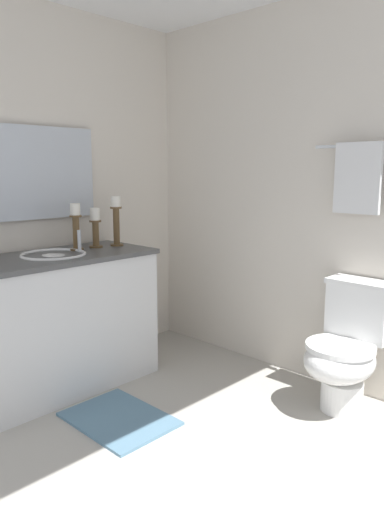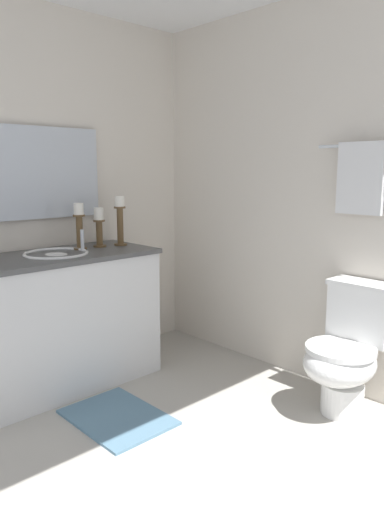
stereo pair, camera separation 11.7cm
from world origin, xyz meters
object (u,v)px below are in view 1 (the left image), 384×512
(sink_basin, at_px, (54,261))
(toilet, at_px, (346,350))
(vanity_cabinet, at_px, (57,322))
(mirror, at_px, (27,173))
(candle_holder_short, at_px, (95,227))
(bath_mat, at_px, (119,419))
(candle_holder_tall, at_px, (116,220))
(candle_holder_mid, at_px, (76,225))
(towel_bar, at_px, (361,145))
(towel_near_vanity, at_px, (358,178))

(sink_basin, height_order, toilet, sink_basin)
(vanity_cabinet, bearing_deg, mirror, 179.99)
(vanity_cabinet, bearing_deg, candle_holder_short, 100.07)
(vanity_cabinet, xyz_separation_m, sink_basin, (0.00, 0.00, 0.39))
(candle_holder_short, distance_m, bath_mat, 1.27)
(candle_holder_tall, relative_size, bath_mat, 0.57)
(vanity_cabinet, height_order, candle_holder_mid, candle_holder_mid)
(candle_holder_tall, distance_m, candle_holder_short, 0.16)
(towel_bar, distance_m, towel_near_vanity, 0.19)
(towel_bar, bearing_deg, candle_holder_mid, -144.97)
(candle_holder_tall, relative_size, candle_holder_short, 1.27)
(sink_basin, distance_m, towel_near_vanity, 1.90)
(candle_holder_tall, xyz_separation_m, candle_holder_mid, (-0.04, -0.30, -0.02))
(towel_bar, xyz_separation_m, towel_near_vanity, (0.00, -0.02, -0.19))
(candle_holder_short, xyz_separation_m, candle_holder_mid, (0.00, -0.15, 0.02))
(bath_mat, bearing_deg, vanity_cabinet, -180.00)
(vanity_cabinet, height_order, toilet, vanity_cabinet)
(sink_basin, xyz_separation_m, toilet, (1.46, 1.00, -0.46))
(towel_near_vanity, xyz_separation_m, bath_mat, (-0.75, -1.20, -1.33))
(vanity_cabinet, relative_size, candle_holder_mid, 4.10)
(sink_basin, xyz_separation_m, mirror, (-0.28, -0.00, 0.54))
(vanity_cabinet, height_order, towel_near_vanity, towel_near_vanity)
(candle_holder_mid, bearing_deg, sink_basin, -73.04)
(toilet, xyz_separation_m, towel_bar, (-0.09, 0.22, 1.16))
(mirror, xyz_separation_m, bath_mat, (0.91, 0.00, -1.36))
(candle_holder_mid, bearing_deg, bath_mat, -16.93)
(toilet, distance_m, bath_mat, 1.35)
(mirror, relative_size, candle_holder_short, 3.67)
(vanity_cabinet, relative_size, toilet, 1.68)
(toilet, bearing_deg, candle_holder_mid, -152.72)
(vanity_cabinet, distance_m, toilet, 1.77)
(towel_near_vanity, bearing_deg, candle_holder_tall, -153.76)
(mirror, bearing_deg, candle_holder_mid, 44.09)
(vanity_cabinet, height_order, towel_bar, towel_bar)
(sink_basin, relative_size, toilet, 0.54)
(candle_holder_tall, bearing_deg, sink_basin, -86.98)
(towel_bar, height_order, bath_mat, towel_bar)
(mirror, bearing_deg, bath_mat, 0.00)
(candle_holder_mid, bearing_deg, towel_bar, 35.03)
(towel_bar, distance_m, bath_mat, 2.09)
(candle_holder_short, xyz_separation_m, towel_near_vanity, (1.44, 0.84, 0.33))
(toilet, distance_m, towel_bar, 1.18)
(towel_near_vanity, distance_m, bath_mat, 1.94)
(mirror, bearing_deg, toilet, 29.77)
(mirror, xyz_separation_m, candle_holder_short, (0.22, 0.36, -0.36))
(sink_basin, relative_size, candle_holder_tall, 1.17)
(mirror, distance_m, bath_mat, 1.63)
(vanity_cabinet, xyz_separation_m, toilet, (1.46, 1.00, -0.07))
(towel_bar, bearing_deg, toilet, -68.73)
(candle_holder_tall, relative_size, toilet, 0.46)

